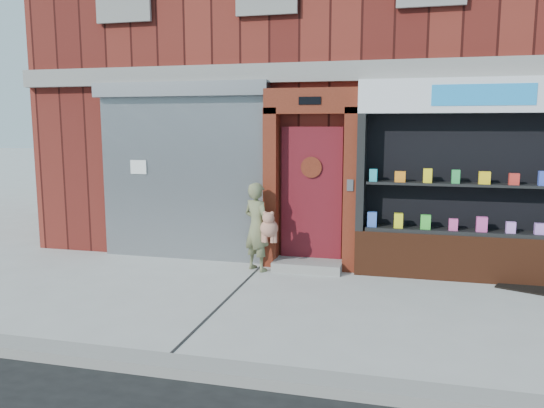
% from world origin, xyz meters
% --- Properties ---
extents(ground, '(80.00, 80.00, 0.00)m').
position_xyz_m(ground, '(0.00, 0.00, 0.00)').
color(ground, '#9E9E99').
rests_on(ground, ground).
extents(curb, '(60.00, 0.30, 0.12)m').
position_xyz_m(curb, '(0.00, -2.15, 0.06)').
color(curb, gray).
rests_on(curb, ground).
extents(building, '(12.00, 8.16, 8.00)m').
position_xyz_m(building, '(-0.00, 5.99, 4.00)').
color(building, '#4F1612').
rests_on(building, ground).
extents(shutter_bay, '(3.10, 0.30, 3.04)m').
position_xyz_m(shutter_bay, '(-3.00, 1.93, 1.72)').
color(shutter_bay, gray).
rests_on(shutter_bay, ground).
extents(red_door_bay, '(1.52, 0.58, 2.90)m').
position_xyz_m(red_door_bay, '(-0.75, 1.86, 1.46)').
color(red_door_bay, '#551B0E').
rests_on(red_door_bay, ground).
extents(pharmacy_bay, '(3.50, 0.41, 3.00)m').
position_xyz_m(pharmacy_bay, '(1.75, 1.81, 1.37)').
color(pharmacy_bay, '#532513').
rests_on(pharmacy_bay, ground).
extents(woman, '(0.69, 0.56, 1.43)m').
position_xyz_m(woman, '(-1.52, 1.49, 0.72)').
color(woman, '#686C47').
rests_on(woman, ground).
extents(doormat, '(1.13, 0.98, 0.02)m').
position_xyz_m(doormat, '(2.60, 1.55, 0.01)').
color(doormat, black).
rests_on(doormat, ground).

